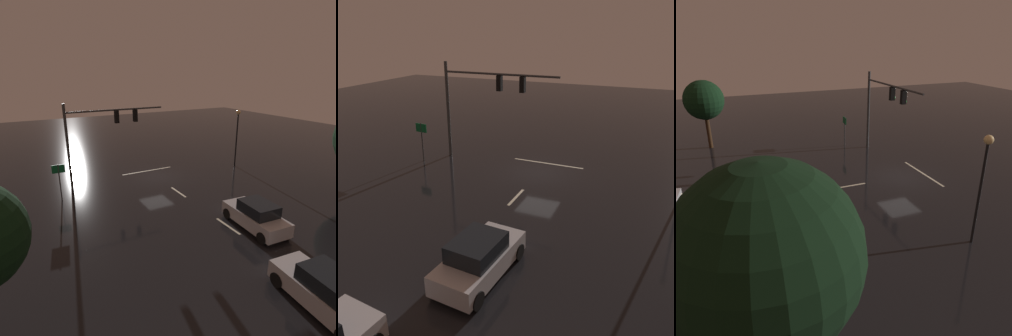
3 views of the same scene
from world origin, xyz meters
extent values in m
plane|color=black|center=(0.00, 0.00, 0.00)|extent=(80.00, 80.00, 0.00)
cylinder|color=#383A3D|center=(7.20, -0.69, 3.39)|extent=(0.22, 0.22, 6.77)
cylinder|color=#383A3D|center=(3.15, -0.69, 6.09)|extent=(8.09, 0.14, 0.14)
cube|color=black|center=(3.15, -0.69, 5.52)|extent=(0.32, 0.36, 1.00)
sphere|color=black|center=(3.15, -0.88, 5.84)|extent=(0.20, 0.20, 0.20)
sphere|color=black|center=(3.15, -0.88, 5.52)|extent=(0.20, 0.20, 0.20)
sphere|color=#19F24C|center=(3.15, -0.88, 5.20)|extent=(0.20, 0.20, 0.20)
cube|color=black|center=(1.53, -0.69, 5.52)|extent=(0.32, 0.36, 1.00)
sphere|color=black|center=(1.53, -0.88, 5.84)|extent=(0.20, 0.20, 0.20)
sphere|color=black|center=(1.53, -0.88, 5.52)|extent=(0.20, 0.20, 0.20)
sphere|color=#19F24C|center=(1.53, -0.88, 5.20)|extent=(0.20, 0.20, 0.20)
cube|color=beige|center=(0.00, 4.00, 0.00)|extent=(0.16, 2.20, 0.01)
cube|color=beige|center=(0.00, 10.00, 0.00)|extent=(0.16, 2.20, 0.01)
cube|color=beige|center=(0.00, -1.89, 0.00)|extent=(5.00, 0.16, 0.01)
cube|color=#B7B7BC|center=(-1.33, 10.84, 0.62)|extent=(2.10, 4.42, 0.80)
cube|color=black|center=(-1.32, 11.04, 1.36)|extent=(1.74, 2.21, 0.68)
cylinder|color=black|center=(-0.61, 9.19, 0.34)|extent=(0.27, 0.69, 0.68)
cylinder|color=black|center=(-2.28, 9.30, 0.34)|extent=(0.27, 0.69, 0.68)
cylinder|color=black|center=(-0.38, 12.38, 0.34)|extent=(0.27, 0.69, 0.68)
cylinder|color=black|center=(-2.06, 12.50, 0.34)|extent=(0.27, 0.69, 0.68)
sphere|color=#F9EFC6|center=(-0.83, 8.68, 0.67)|extent=(0.20, 0.20, 0.20)
sphere|color=#F9EFC6|center=(-2.13, 8.77, 0.67)|extent=(0.20, 0.20, 0.20)
sphere|color=#F9EFC6|center=(1.29, 14.65, 0.67)|extent=(0.20, 0.20, 0.20)
sphere|color=#F9EFC6|center=(0.00, 14.77, 0.67)|extent=(0.20, 0.20, 0.20)
cylinder|color=#383A3D|center=(8.31, 1.14, 1.38)|extent=(0.09, 0.09, 2.77)
cube|color=#0F6033|center=(8.31, 1.14, 2.42)|extent=(0.90, 0.13, 0.60)
camera|label=1|loc=(10.73, 22.06, 8.99)|focal=30.93mm
camera|label=2|loc=(-6.86, 20.94, 8.92)|focal=38.53mm
camera|label=3|loc=(-19.02, 12.04, 9.73)|focal=35.30mm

